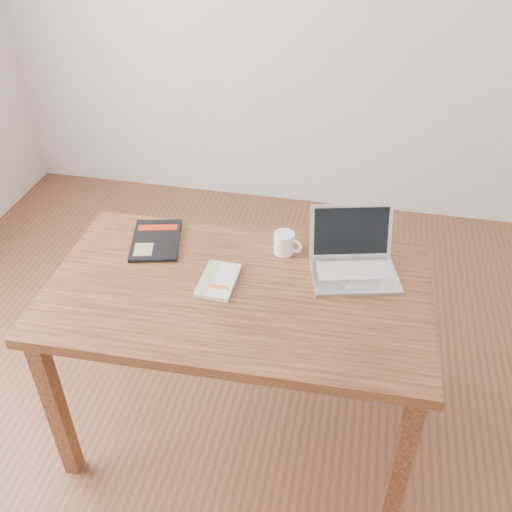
% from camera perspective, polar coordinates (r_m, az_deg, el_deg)
% --- Properties ---
extents(room, '(4.04, 4.04, 2.70)m').
position_cam_1_polar(room, '(1.50, -1.81, 10.99)').
color(room, brown).
rests_on(room, ground).
extents(desk, '(1.33, 0.78, 0.75)m').
position_cam_1_polar(desk, '(2.02, -1.74, -5.14)').
color(desk, '#59311B').
rests_on(desk, ground).
extents(white_guidebook, '(0.12, 0.20, 0.02)m').
position_cam_1_polar(white_guidebook, '(1.98, -3.80, -2.46)').
color(white_guidebook, beige).
rests_on(white_guidebook, desk).
extents(black_guidebook, '(0.24, 0.30, 0.01)m').
position_cam_1_polar(black_guidebook, '(2.21, -9.97, 1.60)').
color(black_guidebook, black).
rests_on(black_guidebook, desk).
extents(laptop, '(0.35, 0.33, 0.20)m').
position_cam_1_polar(laptop, '(2.04, 9.71, -0.30)').
color(laptop, silver).
rests_on(laptop, desk).
extents(coffee_mug, '(0.11, 0.08, 0.08)m').
position_cam_1_polar(coffee_mug, '(2.10, 2.89, 1.34)').
color(coffee_mug, white).
rests_on(coffee_mug, desk).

